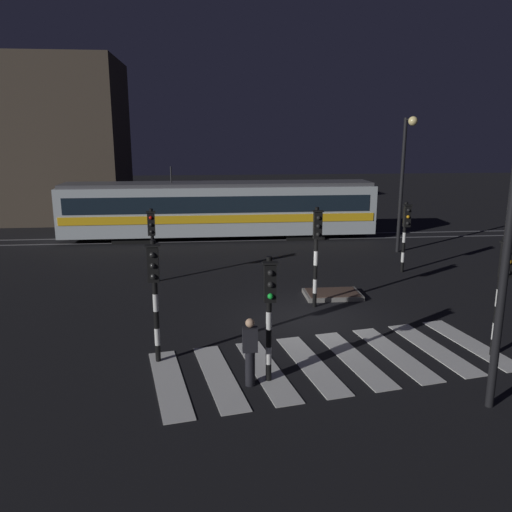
{
  "coord_description": "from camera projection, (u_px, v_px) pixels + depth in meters",
  "views": [
    {
      "loc": [
        -3.29,
        -15.87,
        5.97
      ],
      "look_at": [
        -1.43,
        3.13,
        1.4
      ],
      "focal_mm": 36.21,
      "sensor_mm": 36.0,
      "label": 1
    }
  ],
  "objects": [
    {
      "name": "street_lamp_trackside_right",
      "position": [
        405.0,
        168.0,
        25.29
      ],
      "size": [
        0.44,
        1.21,
        6.72
      ],
      "color": "black",
      "rests_on": "ground"
    },
    {
      "name": "traffic_light_median_centre",
      "position": [
        317.0,
        243.0,
        17.55
      ],
      "size": [
        0.36,
        0.42,
        3.53
      ],
      "color": "black",
      "rests_on": "ground"
    },
    {
      "name": "traffic_light_kerb_mid_left",
      "position": [
        269.0,
        302.0,
        12.18
      ],
      "size": [
        0.36,
        0.42,
        3.16
      ],
      "color": "black",
      "rests_on": "ground"
    },
    {
      "name": "tram",
      "position": [
        219.0,
        209.0,
        29.43
      ],
      "size": [
        17.84,
        2.58,
        4.15
      ],
      "color": "#B2BCC1",
      "rests_on": "ground"
    },
    {
      "name": "crosswalk_zebra",
      "position": [
        333.0,
        361.0,
        13.8
      ],
      "size": [
        9.91,
        5.36,
        0.02
      ],
      "color": "silver",
      "rests_on": "ground"
    },
    {
      "name": "traffic_light_corner_far_left",
      "position": [
        152.0,
        235.0,
        20.66
      ],
      "size": [
        0.36,
        0.42,
        3.03
      ],
      "color": "black",
      "rests_on": "ground"
    },
    {
      "name": "building_backdrop",
      "position": [
        32.0,
        141.0,
        35.83
      ],
      "size": [
        12.46,
        8.0,
        10.86
      ],
      "primitive_type": "cube",
      "color": "#42382D",
      "rests_on": "ground"
    },
    {
      "name": "traffic_light_corner_near_left",
      "position": [
        154.0,
        284.0,
        13.22
      ],
      "size": [
        0.36,
        0.42,
        3.32
      ],
      "color": "black",
      "rests_on": "ground"
    },
    {
      "name": "pedestrian_waiting_at_kerb",
      "position": [
        250.0,
        351.0,
        12.33
      ],
      "size": [
        0.36,
        0.24,
        1.71
      ],
      "color": "black",
      "rests_on": "ground"
    },
    {
      "name": "traffic_light_corner_near_right",
      "position": [
        502.0,
        280.0,
        13.6
      ],
      "size": [
        0.36,
        0.42,
        3.33
      ],
      "color": "black",
      "rests_on": "ground"
    },
    {
      "name": "ground_plane",
      "position": [
        308.0,
        318.0,
        17.06
      ],
      "size": [
        120.0,
        120.0,
        0.0
      ],
      "primitive_type": "plane",
      "color": "black"
    },
    {
      "name": "traffic_light_corner_far_right",
      "position": [
        406.0,
        227.0,
        22.17
      ],
      "size": [
        0.36,
        0.42,
        3.09
      ],
      "color": "black",
      "rests_on": "ground"
    },
    {
      "name": "rail_far",
      "position": [
        262.0,
        235.0,
        30.77
      ],
      "size": [
        80.0,
        0.12,
        0.03
      ],
      "primitive_type": "cube",
      "color": "#59595E",
      "rests_on": "ground"
    },
    {
      "name": "traffic_island",
      "position": [
        332.0,
        294.0,
        19.27
      ],
      "size": [
        2.07,
        1.34,
        0.18
      ],
      "color": "slate",
      "rests_on": "ground"
    },
    {
      "name": "rail_near",
      "position": [
        264.0,
        240.0,
        29.39
      ],
      "size": [
        80.0,
        0.12,
        0.03
      ],
      "primitive_type": "cube",
      "color": "#59595E",
      "rests_on": "ground"
    }
  ]
}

